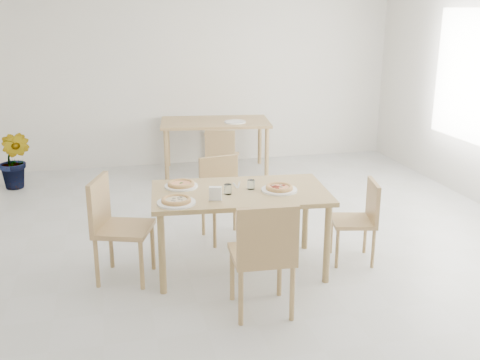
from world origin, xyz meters
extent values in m
plane|color=#B8B8B4|center=(0.00, 0.00, 0.00)|extent=(7.00, 7.00, 0.00)
plane|color=silver|center=(0.00, 3.50, 1.40)|extent=(6.00, 0.00, 6.00)
cube|color=#A48A54|center=(-0.27, -0.34, 0.73)|extent=(1.62, 1.01, 0.04)
cylinder|color=#A48A54|center=(-1.01, -0.64, 0.35)|extent=(0.06, 0.06, 0.71)
cylinder|color=#A48A54|center=(0.39, -0.77, 0.35)|extent=(0.06, 0.06, 0.71)
cylinder|color=#A48A54|center=(-0.94, 0.09, 0.35)|extent=(0.06, 0.06, 0.71)
cylinder|color=#A48A54|center=(0.46, -0.03, 0.35)|extent=(0.06, 0.06, 0.71)
cube|color=tan|center=(-0.28, -1.09, 0.47)|extent=(0.49, 0.49, 0.04)
cube|color=tan|center=(-0.29, -1.29, 0.71)|extent=(0.46, 0.07, 0.44)
cylinder|color=tan|center=(-0.07, -0.90, 0.22)|extent=(0.04, 0.04, 0.45)
cylinder|color=tan|center=(-0.47, -0.88, 0.22)|extent=(0.04, 0.04, 0.45)
cylinder|color=tan|center=(-0.10, -1.29, 0.22)|extent=(0.04, 0.04, 0.45)
cylinder|color=tan|center=(-0.49, -1.27, 0.22)|extent=(0.04, 0.04, 0.45)
cube|color=tan|center=(-0.26, 0.39, 0.42)|extent=(0.47, 0.47, 0.04)
cube|color=tan|center=(-0.29, 0.57, 0.64)|extent=(0.41, 0.10, 0.39)
cylinder|color=tan|center=(-0.41, 0.18, 0.20)|extent=(0.04, 0.04, 0.40)
cylinder|color=tan|center=(-0.06, 0.24, 0.20)|extent=(0.04, 0.04, 0.40)
cylinder|color=tan|center=(-0.46, 0.53, 0.20)|extent=(0.04, 0.04, 0.40)
cylinder|color=tan|center=(-0.11, 0.59, 0.20)|extent=(0.04, 0.04, 0.40)
cube|color=tan|center=(-1.29, -0.28, 0.46)|extent=(0.57, 0.57, 0.04)
cube|color=tan|center=(-1.49, -0.22, 0.70)|extent=(0.19, 0.44, 0.43)
cylinder|color=tan|center=(-1.17, -0.53, 0.22)|extent=(0.04, 0.04, 0.44)
cylinder|color=tan|center=(-1.05, -0.16, 0.22)|extent=(0.04, 0.04, 0.44)
cylinder|color=tan|center=(-1.54, -0.40, 0.22)|extent=(0.04, 0.04, 0.44)
cylinder|color=tan|center=(-1.41, -0.04, 0.22)|extent=(0.04, 0.04, 0.44)
cube|color=tan|center=(0.79, -0.40, 0.39)|extent=(0.46, 0.46, 0.04)
cube|color=tan|center=(0.96, -0.44, 0.59)|extent=(0.12, 0.38, 0.37)
cylinder|color=tan|center=(0.67, -0.21, 0.19)|extent=(0.03, 0.03, 0.38)
cylinder|color=tan|center=(0.59, -0.53, 0.19)|extent=(0.03, 0.03, 0.38)
cylinder|color=tan|center=(0.99, -0.28, 0.19)|extent=(0.03, 0.03, 0.38)
cylinder|color=tan|center=(0.91, -0.60, 0.19)|extent=(0.03, 0.03, 0.38)
cylinder|color=white|center=(-0.76, -0.11, 0.76)|extent=(0.30, 0.30, 0.02)
cylinder|color=white|center=(-0.86, -0.55, 0.76)|extent=(0.32, 0.32, 0.02)
cylinder|color=white|center=(0.06, -0.42, 0.76)|extent=(0.32, 0.32, 0.02)
cylinder|color=#ECC86F|center=(-0.76, -0.11, 0.77)|extent=(0.29, 0.29, 0.01)
torus|color=#ECC86F|center=(-0.76, -0.11, 0.78)|extent=(0.30, 0.30, 0.03)
cylinder|color=#C94B23|center=(-0.76, -0.11, 0.78)|extent=(0.22, 0.22, 0.01)
ellipsoid|color=#1A5413|center=(-0.76, -0.11, 0.79)|extent=(0.05, 0.05, 0.01)
cylinder|color=#ECC86F|center=(-0.86, -0.55, 0.77)|extent=(0.26, 0.26, 0.01)
torus|color=#ECC86F|center=(-0.86, -0.55, 0.78)|extent=(0.26, 0.26, 0.03)
cylinder|color=beige|center=(-0.86, -0.55, 0.78)|extent=(0.19, 0.19, 0.01)
cylinder|color=#ECC86F|center=(0.06, -0.42, 0.77)|extent=(0.26, 0.26, 0.01)
torus|color=#ECC86F|center=(0.06, -0.42, 0.78)|extent=(0.26, 0.26, 0.03)
cylinder|color=#C94B23|center=(0.06, -0.42, 0.78)|extent=(0.20, 0.20, 0.01)
cylinder|color=white|center=(-0.40, -0.40, 0.79)|extent=(0.07, 0.07, 0.09)
cylinder|color=white|center=(-0.17, -0.31, 0.79)|extent=(0.06, 0.06, 0.09)
cube|color=silver|center=(-0.54, -0.56, 0.76)|extent=(0.12, 0.08, 0.01)
cube|color=white|center=(-0.54, -0.56, 0.82)|extent=(0.11, 0.07, 0.11)
cube|color=silver|center=(-0.24, -0.17, 0.75)|extent=(0.07, 0.19, 0.01)
cube|color=silver|center=(-0.28, -0.19, 0.75)|extent=(0.02, 0.18, 0.01)
cube|color=tan|center=(0.13, 2.90, 0.73)|extent=(1.64, 1.08, 0.04)
cylinder|color=tan|center=(-0.61, 2.63, 0.35)|extent=(0.06, 0.06, 0.71)
cylinder|color=tan|center=(0.77, 2.44, 0.35)|extent=(0.06, 0.06, 0.71)
cylinder|color=tan|center=(-0.51, 3.36, 0.35)|extent=(0.06, 0.06, 0.71)
cylinder|color=tan|center=(0.87, 3.17, 0.35)|extent=(0.06, 0.06, 0.71)
cube|color=tan|center=(0.09, 2.21, 0.40)|extent=(0.51, 0.51, 0.04)
cube|color=tan|center=(0.03, 2.04, 0.61)|extent=(0.38, 0.18, 0.37)
cylinder|color=tan|center=(0.31, 2.30, 0.19)|extent=(0.03, 0.03, 0.38)
cylinder|color=tan|center=(0.00, 2.43, 0.19)|extent=(0.03, 0.03, 0.38)
cylinder|color=tan|center=(0.19, 1.99, 0.19)|extent=(0.03, 0.03, 0.38)
cylinder|color=tan|center=(-0.13, 2.11, 0.19)|extent=(0.03, 0.03, 0.38)
cube|color=tan|center=(0.28, 3.63, 0.43)|extent=(0.43, 0.43, 0.04)
cube|color=tan|center=(0.27, 3.82, 0.65)|extent=(0.42, 0.05, 0.40)
cylinder|color=tan|center=(0.10, 3.45, 0.20)|extent=(0.04, 0.04, 0.41)
cylinder|color=tan|center=(0.46, 3.46, 0.20)|extent=(0.04, 0.04, 0.41)
cylinder|color=tan|center=(0.09, 3.81, 0.20)|extent=(0.04, 0.04, 0.41)
cylinder|color=tan|center=(0.45, 3.82, 0.20)|extent=(0.04, 0.04, 0.41)
cylinder|color=white|center=(0.38, 2.71, 0.76)|extent=(0.30, 0.30, 0.02)
imported|color=#2E6A1F|center=(-2.59, 2.70, 0.39)|extent=(0.52, 0.47, 0.77)
camera|label=1|loc=(-1.36, -4.90, 2.28)|focal=42.00mm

